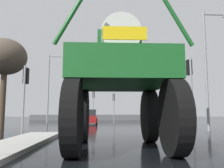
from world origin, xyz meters
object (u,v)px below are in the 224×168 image
object	(u,v)px
sedan_ahead	(89,117)
streetlight_far_right	(167,90)
oversize_sprayer	(119,81)
traffic_signal_near_right	(190,78)
traffic_signal_far_right	(93,99)
streetlight_near_right	(208,63)
traffic_signal_near_left	(25,84)
streetlight_far_left	(50,84)
traffic_signal_far_left	(114,101)
bare_tree_left	(5,58)

from	to	relation	value
sedan_ahead	streetlight_far_right	distance (m)	10.79
streetlight_far_right	oversize_sprayer	bearing A→B (deg)	-109.63
traffic_signal_near_right	traffic_signal_far_right	xyz separation A→B (m)	(-5.87, 15.84, -0.17)
sedan_ahead	streetlight_far_right	xyz separation A→B (m)	(9.57, 3.74, 3.28)
streetlight_far_right	streetlight_near_right	bearing A→B (deg)	-94.48
traffic_signal_near_right	traffic_signal_near_left	bearing A→B (deg)	179.95
streetlight_far_left	traffic_signal_near_left	bearing A→B (deg)	-81.71
traffic_signal_far_left	bare_tree_left	size ratio (longest dim) A/B	0.54
oversize_sprayer	traffic_signal_far_left	distance (m)	20.43
traffic_signal_far_right	streetlight_far_right	xyz separation A→B (m)	(9.19, 0.64, 1.13)
oversize_sprayer	traffic_signal_far_right	distance (m)	20.48
streetlight_near_right	streetlight_far_left	size ratio (longest dim) A/B	0.96
streetlight_far_left	sedan_ahead	bearing A→B (deg)	-36.26
streetlight_far_left	streetlight_near_right	bearing A→B (deg)	-45.72
oversize_sprayer	sedan_ahead	distance (m)	17.49
traffic_signal_far_right	bare_tree_left	distance (m)	12.80
sedan_ahead	traffic_signal_far_right	xyz separation A→B (m)	(0.38, 3.10, 2.15)
traffic_signal_far_right	streetlight_far_left	size ratio (longest dim) A/B	0.47
traffic_signal_near_left	traffic_signal_far_right	world-z (taller)	traffic_signal_far_right
sedan_ahead	streetlight_near_right	bearing A→B (deg)	-141.44
oversize_sprayer	streetlight_far_right	world-z (taller)	streetlight_far_right
streetlight_far_left	traffic_signal_far_right	bearing A→B (deg)	-5.98
sedan_ahead	traffic_signal_near_right	distance (m)	14.38
traffic_signal_far_left	streetlight_near_right	size ratio (longest dim) A/B	0.45
streetlight_near_right	streetlight_far_right	xyz separation A→B (m)	(1.09, 13.90, -0.46)
oversize_sprayer	traffic_signal_far_left	world-z (taller)	oversize_sprayer
oversize_sprayer	traffic_signal_far_left	bearing A→B (deg)	-2.41
sedan_ahead	traffic_signal_far_right	world-z (taller)	traffic_signal_far_right
streetlight_near_right	streetlight_far_right	world-z (taller)	streetlight_near_right
traffic_signal_near_left	traffic_signal_far_right	size ratio (longest dim) A/B	0.93
traffic_signal_far_right	traffic_signal_near_right	bearing A→B (deg)	-69.65
oversize_sprayer	streetlight_far_left	xyz separation A→B (m)	(-7.06, 20.97, 2.40)
bare_tree_left	streetlight_far_right	bearing A→B (deg)	37.16
oversize_sprayer	traffic_signal_near_left	size ratio (longest dim) A/B	1.49
traffic_signal_near_right	streetlight_far_left	size ratio (longest dim) A/B	0.50
oversize_sprayer	streetlight_near_right	size ratio (longest dim) A/B	0.68
traffic_signal_far_left	bare_tree_left	world-z (taller)	bare_tree_left
streetlight_far_right	traffic_signal_far_left	bearing A→B (deg)	-174.60
traffic_signal_near_right	streetlight_far_left	world-z (taller)	streetlight_far_left
traffic_signal_near_right	streetlight_far_right	size ratio (longest dim) A/B	0.58
traffic_signal_near_right	oversize_sprayer	bearing A→B (deg)	-132.55
traffic_signal_far_right	streetlight_near_right	size ratio (longest dim) A/B	0.49
sedan_ahead	traffic_signal_near_left	bearing A→B (deg)	167.12
sedan_ahead	traffic_signal_far_right	distance (m)	3.80
sedan_ahead	streetlight_near_right	distance (m)	13.75
streetlight_near_right	streetlight_far_left	distance (m)	19.30
oversize_sprayer	traffic_signal_near_right	size ratio (longest dim) A/B	1.30
traffic_signal_near_right	streetlight_far_left	xyz separation A→B (m)	(-11.25, 16.40, 1.59)
traffic_signal_far_left	traffic_signal_far_right	distance (m)	2.45
sedan_ahead	traffic_signal_far_left	xyz separation A→B (m)	(2.82, 3.11, 1.90)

